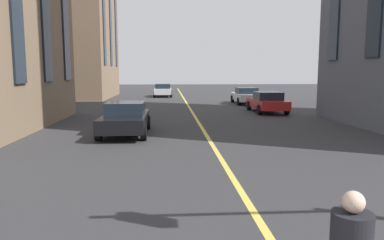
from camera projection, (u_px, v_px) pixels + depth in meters
The scene contains 5 objects.
lane_centre_line at pixel (198, 122), 19.36m from camera, with size 80.00×0.16×0.01m.
car_red_oncoming at pixel (267, 102), 23.87m from camera, with size 4.40×1.95×1.37m.
car_white_trailing at pixel (163, 90), 39.44m from camera, with size 4.40×1.95×1.37m.
car_white_far at pixel (246, 95), 30.34m from camera, with size 4.40×1.95×1.37m.
car_black_mid at pixel (125, 118), 15.50m from camera, with size 4.40×1.95×1.37m.
Camera 1 is at (0.88, 1.61, 2.65)m, focal length 34.03 mm.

